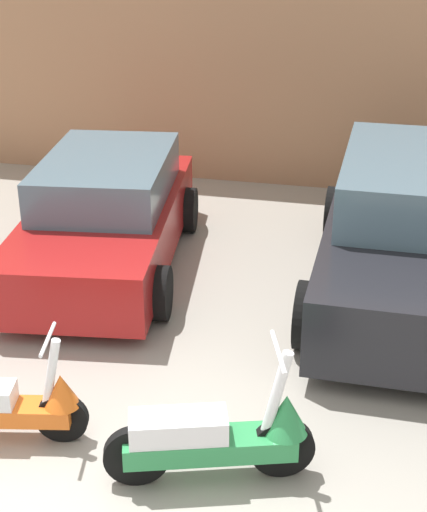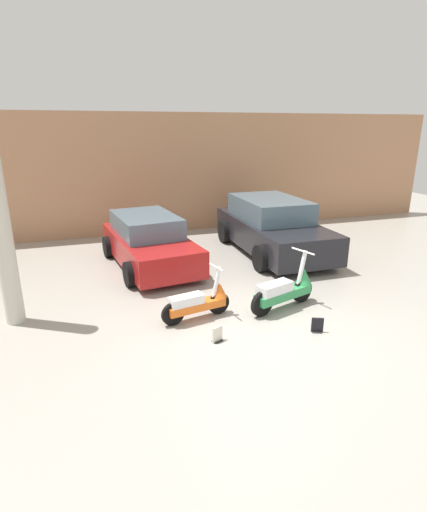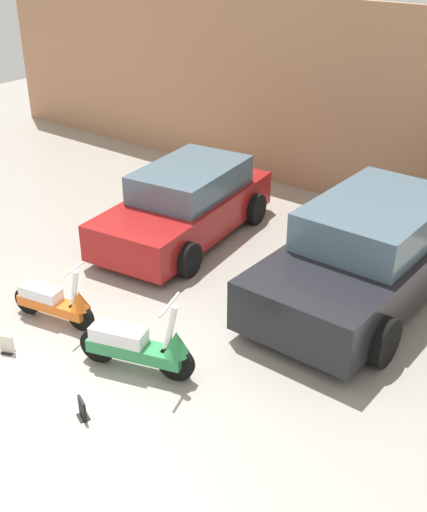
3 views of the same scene
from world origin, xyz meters
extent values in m
plane|color=#9E998E|center=(0.00, 0.00, 0.00)|extent=(28.00, 28.00, 0.00)
cube|color=tan|center=(0.00, 7.26, 1.88)|extent=(19.60, 0.12, 3.76)
cylinder|color=black|center=(-0.52, 0.86, 0.21)|extent=(0.42, 0.15, 0.42)
cylinder|color=black|center=(-1.43, 0.67, 0.21)|extent=(0.42, 0.15, 0.42)
cube|color=orange|center=(-0.97, 0.76, 0.26)|extent=(1.11, 0.47, 0.14)
cube|color=white|center=(-1.17, 0.73, 0.41)|extent=(0.64, 0.36, 0.16)
cylinder|color=white|center=(-0.57, 0.85, 0.63)|extent=(0.20, 0.11, 0.59)
cylinder|color=white|center=(-0.57, 0.85, 0.92)|extent=(0.13, 0.48, 0.03)
cone|color=orange|center=(-0.51, 0.86, 0.47)|extent=(0.33, 0.33, 0.27)
cylinder|color=black|center=(1.22, 0.85, 0.24)|extent=(0.48, 0.23, 0.48)
cylinder|color=black|center=(0.20, 0.52, 0.24)|extent=(0.48, 0.23, 0.48)
cube|color=#2D8C4C|center=(0.71, 0.68, 0.30)|extent=(1.28, 0.67, 0.17)
cube|color=white|center=(0.49, 0.61, 0.48)|extent=(0.75, 0.48, 0.19)
cylinder|color=white|center=(1.16, 0.83, 0.72)|extent=(0.24, 0.15, 0.68)
cylinder|color=white|center=(1.16, 0.83, 1.06)|extent=(0.20, 0.54, 0.03)
cone|color=#2D8C4C|center=(1.23, 0.85, 0.54)|extent=(0.41, 0.41, 0.31)
cube|color=maroon|center=(-1.28, 3.95, 0.46)|extent=(2.02, 3.88, 0.62)
cube|color=slate|center=(-1.31, 4.17, 1.02)|extent=(1.62, 2.24, 0.49)
cylinder|color=black|center=(-0.34, 2.92, 0.28)|extent=(0.27, 0.59, 0.57)
cylinder|color=black|center=(-1.92, 2.71, 0.28)|extent=(0.27, 0.59, 0.57)
cylinder|color=black|center=(-0.64, 5.20, 0.28)|extent=(0.27, 0.59, 0.57)
cylinder|color=black|center=(-2.23, 4.99, 0.28)|extent=(0.27, 0.59, 0.57)
cube|color=black|center=(2.12, 4.04, 0.54)|extent=(1.83, 4.33, 0.72)
cube|color=slate|center=(2.12, 4.30, 1.18)|extent=(1.60, 2.43, 0.57)
cylinder|color=black|center=(3.05, 2.70, 0.33)|extent=(0.23, 0.66, 0.66)
cylinder|color=black|center=(1.18, 2.71, 0.33)|extent=(0.23, 0.66, 0.66)
cylinder|color=black|center=(1.20, 5.39, 0.33)|extent=(0.23, 0.66, 0.66)
cube|color=black|center=(-0.87, -0.10, 0.01)|extent=(0.19, 0.17, 0.01)
cube|color=silver|center=(-0.87, -0.10, 0.13)|extent=(0.20, 0.11, 0.26)
cube|color=black|center=(0.84, -0.33, 0.01)|extent=(0.19, 0.17, 0.01)
cube|color=black|center=(0.84, -0.33, 0.13)|extent=(0.20, 0.11, 0.26)
camera|label=1|loc=(1.77, -3.77, 3.93)|focal=55.00mm
camera|label=2|loc=(-2.70, -5.54, 3.31)|focal=28.00mm
camera|label=3|loc=(5.45, -3.81, 5.03)|focal=45.00mm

